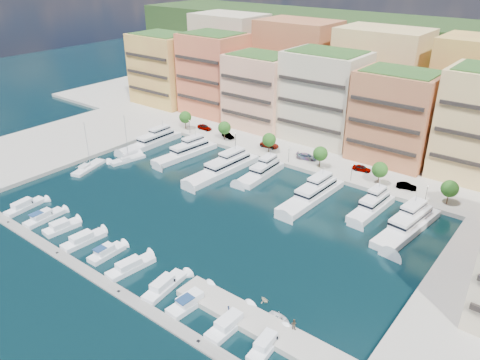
{
  "coord_description": "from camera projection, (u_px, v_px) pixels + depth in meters",
  "views": [
    {
      "loc": [
        60.05,
        -66.14,
        50.95
      ],
      "look_at": [
        2.93,
        6.62,
        6.0
      ],
      "focal_mm": 35.0,
      "sensor_mm": 36.0,
      "label": 1
    }
  ],
  "objects": [
    {
      "name": "ground",
      "position": [
        211.0,
        211.0,
        102.41
      ],
      "size": [
        400.0,
        400.0,
        0.0
      ],
      "primitive_type": "plane",
      "color": "black",
      "rests_on": "ground"
    },
    {
      "name": "north_quay",
      "position": [
        342.0,
        134.0,
        146.28
      ],
      "size": [
        220.0,
        64.0,
        2.0
      ],
      "primitive_type": "cube",
      "color": "#9E998E",
      "rests_on": "ground"
    },
    {
      "name": "west_quay",
      "position": [
        26.0,
        155.0,
        131.19
      ],
      "size": [
        34.0,
        76.0,
        2.0
      ],
      "primitive_type": "cube",
      "color": "#9E998E",
      "rests_on": "ground"
    },
    {
      "name": "hillside",
      "position": [
        399.0,
        100.0,
        180.24
      ],
      "size": [
        240.0,
        40.0,
        58.0
      ],
      "primitive_type": "cube",
      "color": "#183214",
      "rests_on": "ground"
    },
    {
      "name": "south_pontoon",
      "position": [
        86.0,
        272.0,
        82.86
      ],
      "size": [
        72.0,
        2.2,
        0.35
      ],
      "primitive_type": "cube",
      "color": "gray",
      "rests_on": "ground"
    },
    {
      "name": "finger_pier",
      "position": [
        264.0,
        330.0,
        70.19
      ],
      "size": [
        32.0,
        5.0,
        2.0
      ],
      "primitive_type": "cube",
      "color": "#9E998E",
      "rests_on": "ground"
    },
    {
      "name": "apartment_0",
      "position": [
        164.0,
        69.0,
        168.62
      ],
      "size": [
        22.0,
        16.5,
        24.8
      ],
      "color": "#E4C253",
      "rests_on": "north_quay"
    },
    {
      "name": "apartment_1",
      "position": [
        214.0,
        74.0,
        157.38
      ],
      "size": [
        20.0,
        16.5,
        26.8
      ],
      "color": "#DB7949",
      "rests_on": "north_quay"
    },
    {
      "name": "apartment_2",
      "position": [
        261.0,
        91.0,
        145.17
      ],
      "size": [
        20.0,
        15.5,
        22.8
      ],
      "color": "#F4B588",
      "rests_on": "north_quay"
    },
    {
      "name": "apartment_3",
      "position": [
        324.0,
        97.0,
        134.27
      ],
      "size": [
        22.0,
        16.5,
        25.8
      ],
      "color": "beige",
      "rests_on": "north_quay"
    },
    {
      "name": "apartment_4",
      "position": [
        395.0,
        117.0,
        121.08
      ],
      "size": [
        20.0,
        15.5,
        23.8
      ],
      "color": "#BD7247",
      "rests_on": "north_quay"
    },
    {
      "name": "backblock_0",
      "position": [
        230.0,
        55.0,
        178.32
      ],
      "size": [
        26.0,
        18.0,
        30.0
      ],
      "primitive_type": "cube",
      "color": "beige",
      "rests_on": "north_quay"
    },
    {
      "name": "backblock_1",
      "position": [
        297.0,
        65.0,
        161.66
      ],
      "size": [
        26.0,
        18.0,
        30.0
      ],
      "primitive_type": "cube",
      "color": "#BD7247",
      "rests_on": "north_quay"
    },
    {
      "name": "backblock_2",
      "position": [
        379.0,
        78.0,
        145.0
      ],
      "size": [
        26.0,
        18.0,
        30.0
      ],
      "primitive_type": "cube",
      "color": "#EDD57D",
      "rests_on": "north_quay"
    },
    {
      "name": "tree_0",
      "position": [
        185.0,
        117.0,
        146.26
      ],
      "size": [
        3.8,
        3.8,
        5.65
      ],
      "color": "#473323",
      "rests_on": "north_quay"
    },
    {
      "name": "tree_1",
      "position": [
        224.0,
        128.0,
        137.37
      ],
      "size": [
        3.8,
        3.8,
        5.65
      ],
      "color": "#473323",
      "rests_on": "north_quay"
    },
    {
      "name": "tree_2",
      "position": [
        269.0,
        140.0,
        128.48
      ],
      "size": [
        3.8,
        3.8,
        5.65
      ],
      "color": "#473323",
      "rests_on": "north_quay"
    },
    {
      "name": "tree_3",
      "position": [
        320.0,
        154.0,
        119.6
      ],
      "size": [
        3.8,
        3.8,
        5.65
      ],
      "color": "#473323",
      "rests_on": "north_quay"
    },
    {
      "name": "tree_4",
      "position": [
        380.0,
        170.0,
        110.71
      ],
      "size": [
        3.8,
        3.8,
        5.65
      ],
      "color": "#473323",
      "rests_on": "north_quay"
    },
    {
      "name": "tree_5",
      "position": [
        450.0,
        189.0,
        101.83
      ],
      "size": [
        3.8,
        3.8,
        5.65
      ],
      "color": "#473323",
      "rests_on": "north_quay"
    },
    {
      "name": "lamppost_0",
      "position": [
        190.0,
        124.0,
        142.81
      ],
      "size": [
        0.3,
        0.3,
        4.2
      ],
      "color": "black",
      "rests_on": "north_quay"
    },
    {
      "name": "lamppost_1",
      "position": [
        235.0,
        137.0,
        132.81
      ],
      "size": [
        0.3,
        0.3,
        4.2
      ],
      "color": "black",
      "rests_on": "north_quay"
    },
    {
      "name": "lamppost_2",
      "position": [
        289.0,
        152.0,
        122.82
      ],
      "size": [
        0.3,
        0.3,
        4.2
      ],
      "color": "black",
      "rests_on": "north_quay"
    },
    {
      "name": "lamppost_3",
      "position": [
        352.0,
        170.0,
        112.82
      ],
      "size": [
        0.3,
        0.3,
        4.2
      ],
      "color": "black",
      "rests_on": "north_quay"
    },
    {
      "name": "lamppost_4",
      "position": [
        427.0,
        191.0,
        102.82
      ],
      "size": [
        0.3,
        0.3,
        4.2
      ],
      "color": "black",
      "rests_on": "north_quay"
    },
    {
      "name": "yacht_0",
      "position": [
        153.0,
        141.0,
        137.57
      ],
      "size": [
        4.33,
        21.18,
        7.3
      ],
      "color": "white",
      "rests_on": "ground"
    },
    {
      "name": "yacht_1",
      "position": [
        187.0,
        152.0,
        130.2
      ],
      "size": [
        6.22,
        20.85,
        7.3
      ],
      "color": "white",
      "rests_on": "ground"
    },
    {
      "name": "yacht_2",
      "position": [
        225.0,
        167.0,
        120.69
      ],
      "size": [
        6.19,
        24.38,
        7.3
      ],
      "color": "white",
      "rests_on": "ground"
    },
    {
      "name": "yacht_3",
      "position": [
        262.0,
        172.0,
        118.24
      ],
      "size": [
        4.94,
        16.08,
        7.3
      ],
      "color": "white",
      "rests_on": "ground"
    },
    {
      "name": "yacht_4",
      "position": [
        313.0,
        194.0,
        107.29
      ],
      "size": [
        5.74,
        21.93,
        7.3
      ],
      "color": "white",
      "rests_on": "ground"
    },
    {
      "name": "yacht_5",
      "position": [
        372.0,
        206.0,
        102.16
      ],
      "size": [
        4.89,
        15.29,
        7.3
      ],
      "color": "white",
      "rests_on": "ground"
    },
    {
      "name": "yacht_6",
      "position": [
        409.0,
        224.0,
        95.21
      ],
      "size": [
        7.24,
        21.46,
        7.3
      ],
      "color": "white",
      "rests_on": "ground"
    },
    {
      "name": "cruiser_0",
      "position": [
        24.0,
        207.0,
        103.17
      ],
      "size": [
        3.38,
        9.27,
        2.55
      ],
      "color": "white",
      "rests_on": "ground"
    },
    {
      "name": "cruiser_1",
      "position": [
        44.0,
        218.0,
        98.84
      ],
      "size": [
        3.08,
        8.77,
        2.66
      ],
      "color": "white",
      "rests_on": "ground"
    },
    {
      "name": "cruiser_2",
      "position": [
        61.0,
        228.0,
        95.3
      ],
      "size": [
        3.6,
        7.44,
        2.55
      ],
      "color": "white",
      "rests_on": "ground"
    },
    {
      "name": "cruiser_3",
      "position": [
        83.0,
        240.0,
        91.12
      ],
      "size": [
        3.32,
        8.88,
        2.55
      ],
      "color": "white",
      "rests_on": "ground"
    },
    {
      "name": "cruiser_4",
      "position": [
        106.0,
        253.0,
        87.18
      ],
      "size": [
        2.73,
        7.17,
        2.66
      ],
      "color": "white",
      "rests_on": "ground"
    },
    {
      "name": "cruiser_5",
      "position": [
        130.0,
        267.0,
        83.35
      ],
      "size": [
        3.79,
        9.32,
        2.55
      ],
      "color": "white",
      "rests_on": "ground"
    },
    {
      "name": "cruiser_6",
      "position": [
        164.0,
        286.0,
        78.5
      ],
      "size": [
        3.66,
        9.28,
        2.55
      ],
      "color": "white",
      "rests_on": "ground"
    },
    {
      "name": "cruiser_7",
      "position": [
        191.0,
        302.0,
        75.03
      ],
      "size": [
        3.52,
        8.99,
        2.66
      ],
      "color": "white",
      "rests_on": "ground"
    },
    {
      "name": "cruiser_8",
      "position": [
        230.0,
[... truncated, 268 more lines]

